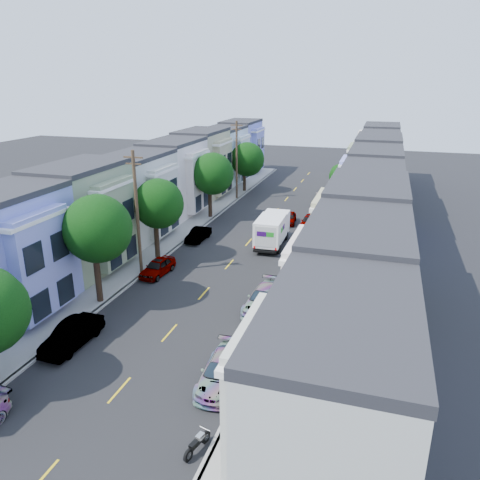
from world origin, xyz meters
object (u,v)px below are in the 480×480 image
object	(u,v)px
tree_far_r	(340,177)
tree_d	(212,174)
parked_right_d	(320,202)
motorcycle	(197,444)
parked_right_c	(309,221)
tree_e	(247,159)
tree_c	(158,204)
utility_pole_far	(237,160)
fedex_truck	(272,229)
parked_left_b	(72,335)
lead_sedan	(289,218)
parked_left_c	(158,267)
parked_left_d	(198,235)
parked_right_b	(264,299)
tree_b	(96,229)
parked_right_a	(222,371)

from	to	relation	value
tree_far_r	tree_d	bearing A→B (deg)	-143.36
parked_right_d	motorcycle	bearing A→B (deg)	-92.69
parked_right_c	tree_e	bearing A→B (deg)	132.18
tree_c	utility_pole_far	size ratio (longest dim) A/B	0.72
fedex_truck	parked_right_d	world-z (taller)	fedex_truck
utility_pole_far	parked_left_b	world-z (taller)	utility_pole_far
tree_c	lead_sedan	xyz separation A→B (m)	(8.80, 13.87, -4.44)
fedex_truck	lead_sedan	size ratio (longest dim) A/B	1.65
tree_c	tree_far_r	distance (m)	26.67
utility_pole_far	fedex_truck	xyz separation A→B (m)	(8.66, -16.11, -3.49)
tree_far_r	motorcycle	distance (m)	43.48
parked_left_b	parked_left_c	distance (m)	11.26
parked_left_d	parked_right_b	xyz separation A→B (m)	(9.80, -11.95, 0.12)
parked_right_b	parked_right_c	xyz separation A→B (m)	(0.00, 19.50, -0.06)
fedex_truck	parked_right_c	size ratio (longest dim) A/B	1.48
tree_b	parked_right_a	xyz separation A→B (m)	(11.20, -6.27, -4.88)
tree_e	parked_left_b	bearing A→B (deg)	-88.07
tree_b	parked_left_d	size ratio (longest dim) A/B	2.13
tree_far_r	lead_sedan	bearing A→B (deg)	-115.39
parked_right_a	parked_right_b	bearing A→B (deg)	86.24
parked_left_b	parked_right_b	world-z (taller)	parked_left_b
tree_b	fedex_truck	world-z (taller)	tree_b
parked_left_d	tree_d	bearing A→B (deg)	102.78
parked_right_a	parked_left_d	bearing A→B (deg)	111.43
tree_e	parked_right_b	distance (m)	35.51
parked_left_c	parked_right_d	xyz separation A→B (m)	(9.80, 24.82, 0.04)
lead_sedan	parked_left_b	xyz separation A→B (m)	(-7.40, -28.49, 0.14)
fedex_truck	parked_left_c	xyz separation A→B (m)	(-7.26, -9.71, -0.99)
tree_far_r	fedex_truck	xyz separation A→B (m)	(-4.53, -16.79, -2.04)
parked_right_b	parked_right_a	bearing A→B (deg)	-86.78
tree_c	parked_left_d	size ratio (longest dim) A/B	1.94
lead_sedan	utility_pole_far	bearing A→B (deg)	129.88
parked_left_d	parked_right_c	xyz separation A→B (m)	(9.80, 7.55, 0.06)
tree_d	parked_right_d	xyz separation A→B (m)	(11.20, 8.13, -4.42)
tree_e	parked_right_a	distance (m)	43.98
parked_left_c	parked_right_a	size ratio (longest dim) A/B	0.86
lead_sedan	parked_right_b	bearing A→B (deg)	-89.09
tree_c	tree_d	bearing A→B (deg)	90.00
utility_pole_far	parked_right_c	size ratio (longest dim) A/B	2.39
lead_sedan	tree_far_r	bearing A→B (deg)	58.79
tree_b	motorcycle	size ratio (longest dim) A/B	4.39
tree_d	parked_right_a	bearing A→B (deg)	-68.68
tree_b	parked_right_c	bearing A→B (deg)	63.14
lead_sedan	parked_left_c	bearing A→B (deg)	-119.05
motorcycle	parked_left_d	bearing A→B (deg)	126.91
parked_left_b	parked_right_c	world-z (taller)	parked_left_b
utility_pole_far	motorcycle	xyz separation A→B (m)	(11.75, -42.65, -4.77)
parked_left_d	motorcycle	size ratio (longest dim) A/B	2.06
utility_pole_far	parked_right_a	world-z (taller)	utility_pole_far
parked_left_b	parked_right_d	bearing A→B (deg)	75.78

